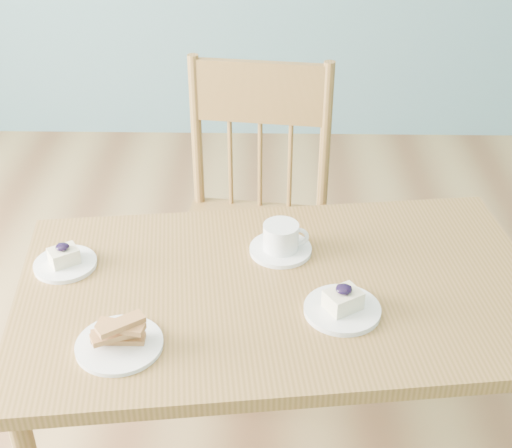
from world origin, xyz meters
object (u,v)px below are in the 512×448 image
object	(u,v)px
dining_table	(280,307)
cheesecake_plate_near	(343,305)
coffee_cup	(281,240)
cheesecake_plate_far	(65,260)
biscotti_plate	(119,338)
dining_chair	(253,223)

from	to	relation	value
dining_table	cheesecake_plate_near	world-z (taller)	cheesecake_plate_near
cheesecake_plate_near	coffee_cup	world-z (taller)	coffee_cup
dining_table	cheesecake_plate_far	world-z (taller)	cheesecake_plate_far
coffee_cup	biscotti_plate	size ratio (longest dim) A/B	0.85
dining_table	cheesecake_plate_near	size ratio (longest dim) A/B	7.60
dining_chair	cheesecake_plate_near	world-z (taller)	dining_chair
dining_chair	dining_table	bearing A→B (deg)	-74.52
cheesecake_plate_far	biscotti_plate	bearing A→B (deg)	-57.07
cheesecake_plate_near	biscotti_plate	xyz separation A→B (m)	(-0.49, -0.13, 0.00)
dining_table	dining_chair	size ratio (longest dim) A/B	1.34
cheesecake_plate_near	coffee_cup	distance (m)	0.28
cheesecake_plate_far	coffee_cup	xyz separation A→B (m)	(0.54, 0.07, 0.02)
dining_chair	biscotti_plate	world-z (taller)	dining_chair
cheesecake_plate_near	biscotti_plate	world-z (taller)	same
dining_chair	cheesecake_plate_far	world-z (taller)	dining_chair
cheesecake_plate_near	cheesecake_plate_far	xyz separation A→B (m)	(-0.68, 0.17, -0.00)
dining_chair	cheesecake_plate_near	size ratio (longest dim) A/B	5.66
dining_table	dining_chair	xyz separation A→B (m)	(-0.08, 0.54, -0.10)
dining_table	cheesecake_plate_near	xyz separation A→B (m)	(0.14, -0.10, 0.09)
biscotti_plate	dining_chair	bearing A→B (deg)	70.38
cheesecake_plate_far	biscotti_plate	distance (m)	0.35
dining_chair	cheesecake_plate_near	xyz separation A→B (m)	(0.22, -0.63, 0.18)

